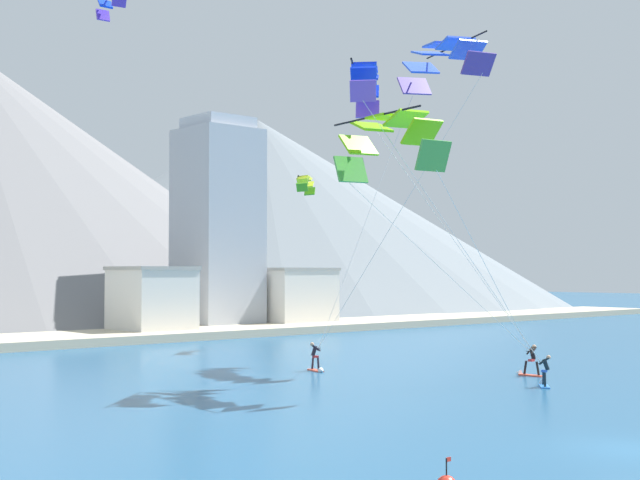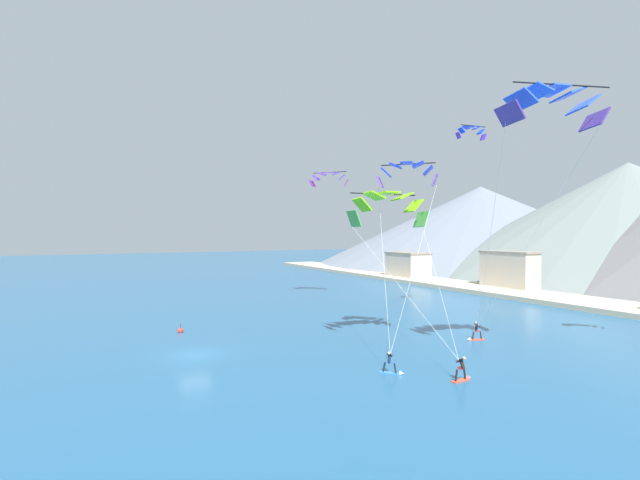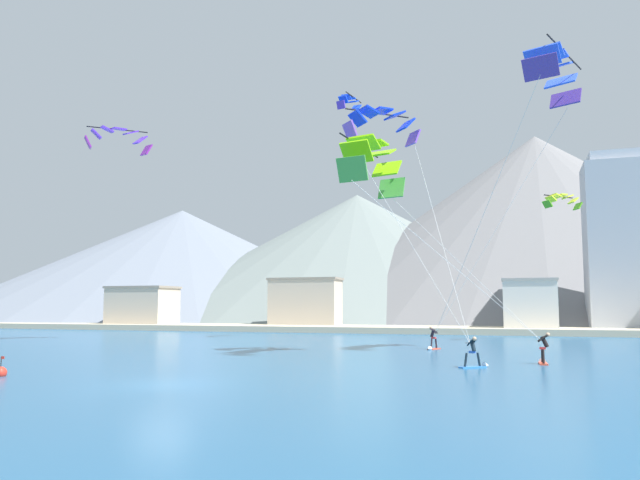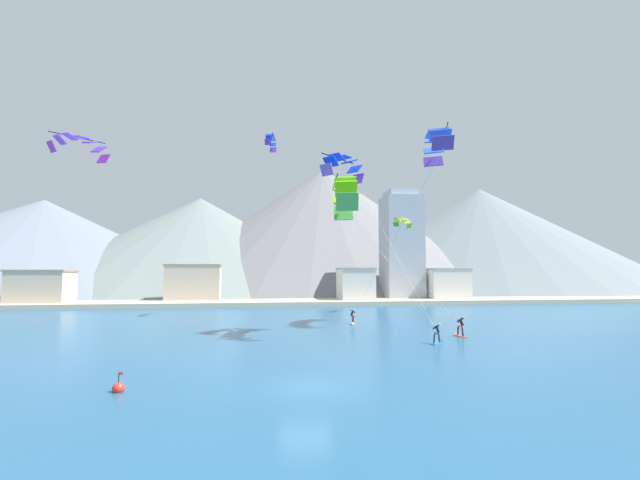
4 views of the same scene
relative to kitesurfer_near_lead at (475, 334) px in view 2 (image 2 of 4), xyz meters
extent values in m
plane|color=#23567F|center=(-7.58, -23.91, -0.52)|extent=(400.00, 400.00, 0.00)
cube|color=#E54C33|center=(0.09, 0.19, -0.49)|extent=(0.84, 1.51, 0.07)
cylinder|color=#231E28|center=(0.20, 0.57, -0.09)|extent=(0.19, 0.27, 0.74)
cylinder|color=#231E28|center=(-0.03, -0.19, -0.09)|extent=(0.19, 0.27, 0.74)
cube|color=red|center=(0.09, 0.19, 0.31)|extent=(0.36, 0.31, 0.12)
cylinder|color=#231E28|center=(0.01, 0.22, 0.65)|extent=(0.44, 0.32, 0.63)
cylinder|color=#231E28|center=(0.14, 0.30, 0.82)|extent=(0.53, 0.23, 0.40)
cylinder|color=#231E28|center=(0.07, 0.07, 0.82)|extent=(0.53, 0.23, 0.40)
cylinder|color=black|center=(0.28, 0.14, 0.80)|extent=(0.18, 0.51, 0.03)
sphere|color=tan|center=(-0.12, 0.25, 1.04)|extent=(0.22, 0.22, 0.22)
cone|color=white|center=(-0.16, -0.64, -0.42)|extent=(0.43, 0.39, 0.36)
cube|color=#E54C33|center=(7.36, -9.66, -0.49)|extent=(0.50, 1.46, 0.07)
cylinder|color=black|center=(7.37, -10.06, -0.07)|extent=(0.14, 0.26, 0.77)
cylinder|color=black|center=(7.34, -9.27, -0.07)|extent=(0.14, 0.26, 0.77)
cube|color=red|center=(7.36, -9.66, 0.35)|extent=(0.33, 0.26, 0.12)
cylinder|color=black|center=(7.47, -9.66, 0.69)|extent=(0.47, 0.25, 0.65)
cylinder|color=black|center=(7.38, -9.79, 0.88)|extent=(0.55, 0.11, 0.42)
cylinder|color=black|center=(7.37, -9.54, 0.88)|extent=(0.55, 0.11, 0.42)
cylinder|color=black|center=(7.19, -9.67, 0.85)|extent=(0.05, 0.52, 0.03)
sphere|color=tan|center=(7.65, -9.65, 1.08)|extent=(0.23, 0.23, 0.23)
cone|color=white|center=(7.32, -8.79, -0.42)|extent=(0.37, 0.31, 0.36)
cube|color=#337FDB|center=(3.83, -12.87, -0.49)|extent=(1.39, 1.26, 0.07)
cylinder|color=#14232D|center=(3.53, -13.12, -0.10)|extent=(0.25, 0.24, 0.70)
cylinder|color=#14232D|center=(4.14, -12.62, -0.10)|extent=(0.25, 0.24, 0.70)
cube|color=blue|center=(3.83, -12.87, 0.28)|extent=(0.36, 0.37, 0.12)
cylinder|color=#14232D|center=(3.89, -12.94, 0.60)|extent=(0.41, 0.43, 0.60)
cylinder|color=#14232D|center=(3.74, -12.93, 0.77)|extent=(0.38, 0.44, 0.39)
cylinder|color=#14232D|center=(3.91, -12.79, 0.77)|extent=(0.38, 0.44, 0.39)
cylinder|color=black|center=(3.71, -12.72, 0.74)|extent=(0.42, 0.36, 0.03)
sphere|color=tan|center=(3.98, -13.04, 0.97)|extent=(0.21, 0.21, 0.21)
cone|color=white|center=(4.50, -12.31, -0.42)|extent=(0.46, 0.47, 0.36)
cube|color=#4D318D|center=(9.85, 1.20, 17.72)|extent=(2.28, 1.57, 1.39)
cube|color=blue|center=(9.52, 0.31, 18.76)|extent=(2.38, 1.85, 1.13)
cube|color=blue|center=(9.14, -0.86, 19.43)|extent=(2.44, 1.99, 0.75)
cube|color=blue|center=(8.75, -2.19, 19.66)|extent=(2.47, 1.98, 0.29)
cube|color=blue|center=(8.40, -3.54, 19.43)|extent=(2.45, 1.89, 0.75)
cube|color=blue|center=(8.12, -4.74, 18.76)|extent=(2.42, 1.65, 1.13)
cube|color=#4D318D|center=(7.95, -5.67, 17.72)|extent=(2.34, 1.30, 1.39)
cylinder|color=black|center=(9.68, -2.45, 19.74)|extent=(2.62, 7.00, 0.10)
cylinder|color=silver|center=(5.12, 0.82, 8.95)|extent=(9.74, 1.40, 16.32)
cylinder|color=silver|center=(4.09, -2.93, 8.95)|extent=(7.68, 6.18, 16.32)
cube|color=green|center=(-2.90, -11.48, 10.66)|extent=(1.89, 0.85, 1.45)
cube|color=#89DD0B|center=(-2.83, -10.72, 11.87)|extent=(1.96, 1.33, 1.20)
cube|color=#89DD0B|center=(-2.68, -9.55, 12.67)|extent=(2.00, 1.65, 0.75)
cube|color=#89DD0B|center=(-2.48, -8.17, 12.96)|extent=(2.02, 1.74, 0.18)
cube|color=#89DD0B|center=(-2.26, -6.78, 12.67)|extent=(2.00, 1.69, 0.75)
cube|color=#89DD0B|center=(-2.05, -5.62, 11.87)|extent=(1.96, 1.42, 1.20)
cube|color=green|center=(-1.89, -4.87, 10.66)|extent=(1.88, 0.97, 1.45)
cylinder|color=black|center=(-3.28, -8.04, 12.93)|extent=(0.87, 6.68, 0.10)
cylinder|color=silver|center=(2.15, -10.67, 5.41)|extent=(10.13, 2.03, 9.14)
cylinder|color=silver|center=(2.68, -7.18, 5.41)|extent=(9.07, 5.01, 9.14)
cube|color=#7F4CCB|center=(-4.00, -7.93, 14.10)|extent=(1.25, 1.30, 1.03)
cube|color=#0D2DEF|center=(-3.57, -7.54, 14.94)|extent=(1.48, 1.51, 0.83)
cube|color=#0D2DEF|center=(-2.94, -6.96, 15.51)|extent=(1.62, 1.64, 0.52)
cube|color=#0D2DEF|center=(-2.20, -6.28, 15.71)|extent=(1.65, 1.66, 0.12)
cube|color=#0D2DEF|center=(-1.46, -5.60, 15.51)|extent=(1.62, 1.64, 0.52)
cube|color=#0D2DEF|center=(-0.83, -5.03, 14.94)|extent=(1.48, 1.51, 0.83)
cube|color=#7F4CCB|center=(-0.41, -4.64, 14.10)|extent=(1.25, 1.30, 1.03)
cylinder|color=black|center=(-2.59, -5.86, 15.71)|extent=(3.69, 3.39, 0.10)
cylinder|color=silver|center=(-0.20, -10.38, 7.17)|extent=(7.85, 4.73, 12.88)
cylinder|color=silver|center=(1.71, -8.63, 7.17)|extent=(4.04, 8.22, 12.88)
cube|color=purple|center=(-29.68, -1.56, 17.00)|extent=(1.30, 1.46, 1.13)
cube|color=#642FE2|center=(-29.16, -1.15, 17.82)|extent=(1.51, 1.64, 0.99)
cube|color=#642FE2|center=(-28.50, -0.52, 18.36)|extent=(1.67, 1.72, 0.71)
cube|color=#642FE2|center=(-27.81, 0.26, 18.55)|extent=(1.74, 1.71, 0.34)
cube|color=#642FE2|center=(-27.17, 1.08, 18.36)|extent=(1.74, 1.62, 0.71)
cube|color=#642FE2|center=(-26.65, 1.83, 17.82)|extent=(1.67, 1.44, 0.99)
cube|color=purple|center=(-26.34, 2.42, 17.00)|extent=(1.52, 1.18, 1.13)
cylinder|color=black|center=(-28.27, 0.64, 18.65)|extent=(4.12, 3.52, 0.10)
cube|color=#5A35C1|center=(-8.21, 10.59, 21.06)|extent=(0.89, 0.52, 0.77)
cube|color=blue|center=(-8.26, 10.19, 21.66)|extent=(0.93, 0.75, 0.66)
cube|color=blue|center=(-8.37, 9.59, 22.07)|extent=(0.96, 0.89, 0.45)
cube|color=blue|center=(-8.52, 8.89, 22.21)|extent=(0.97, 0.92, 0.17)
cube|color=blue|center=(-8.68, 8.20, 22.07)|extent=(0.96, 0.92, 0.45)
cube|color=blue|center=(-8.84, 7.61, 21.66)|extent=(0.93, 0.82, 0.66)
cube|color=#5A35C1|center=(-8.96, 7.23, 21.06)|extent=(0.88, 0.61, 0.77)
cylinder|color=black|center=(-8.16, 8.81, 22.19)|extent=(0.65, 3.45, 0.10)
sphere|color=red|center=(-16.27, -23.46, -0.37)|extent=(0.56, 0.56, 0.56)
cylinder|color=black|center=(-16.27, -23.46, 0.13)|extent=(0.04, 0.04, 0.44)
cube|color=red|center=(-16.18, -23.46, 0.31)|extent=(0.18, 0.01, 0.12)
cube|color=beige|center=(-7.58, 28.62, -0.17)|extent=(180.00, 10.00, 0.70)
cube|color=beige|center=(-21.25, 32.40, 2.77)|extent=(9.24, 4.01, 6.57)
cube|color=gray|center=(-21.25, 32.40, 6.20)|extent=(9.61, 4.17, 0.30)
cube|color=beige|center=(-44.55, 29.64, 2.27)|extent=(8.64, 5.76, 5.58)
cube|color=gray|center=(-44.55, 29.64, 5.21)|extent=(8.99, 5.99, 0.30)
cone|color=slate|center=(-67.79, 79.05, 11.99)|extent=(105.01, 105.01, 25.02)
cone|color=slate|center=(-27.22, 83.05, 13.03)|extent=(98.75, 98.75, 27.10)
camera|label=1|loc=(-34.39, -38.76, 5.22)|focal=50.00mm
camera|label=2|loc=(27.87, -31.55, 9.34)|focal=24.00mm
camera|label=3|loc=(6.45, -46.31, 2.67)|focal=35.00mm
camera|label=4|loc=(-9.82, -44.86, 5.05)|focal=24.00mm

